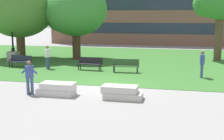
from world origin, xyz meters
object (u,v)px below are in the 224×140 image
at_px(park_bench_near_left, 20,61).
at_px(person_bystander_far_lawn, 48,56).
at_px(park_bench_near_right, 90,63).
at_px(person_bystander_near_lawn, 202,63).
at_px(skateboard, 30,91).
at_px(person_skateboarder, 30,75).
at_px(concrete_block_center, 57,89).
at_px(concrete_block_left, 122,93).
at_px(park_bench_far_left, 126,65).
at_px(lamp_post_center, 13,51).

height_order(park_bench_near_left, person_bystander_far_lawn, person_bystander_far_lawn).
relative_size(park_bench_near_right, person_bystander_near_lawn, 1.08).
distance_m(skateboard, person_bystander_near_lawn, 10.54).
bearing_deg(skateboard, person_skateboarder, -61.98).
bearing_deg(person_bystander_near_lawn, concrete_block_center, -139.91).
xyz_separation_m(person_skateboarder, person_bystander_near_lawn, (8.55, 6.19, 0.01)).
xyz_separation_m(park_bench_near_left, person_bystander_near_lawn, (13.08, -1.00, 0.45)).
xyz_separation_m(concrete_block_center, person_bystander_far_lawn, (-3.63, 6.91, 0.68)).
xyz_separation_m(concrete_block_left, skateboard, (-4.84, 0.24, -0.22)).
bearing_deg(concrete_block_left, park_bench_far_left, 98.83).
bearing_deg(person_bystander_far_lawn, park_bench_far_left, -0.96).
bearing_deg(park_bench_far_left, concrete_block_left, -81.17).
bearing_deg(park_bench_far_left, park_bench_near_right, 173.30).
distance_m(skateboard, person_bystander_far_lawn, 7.00).
relative_size(skateboard, person_bystander_far_lawn, 0.55).
bearing_deg(person_bystander_near_lawn, person_skateboarder, -144.09).
bearing_deg(park_bench_near_right, person_skateboarder, -97.10).
bearing_deg(park_bench_near_right, person_bystander_near_lawn, -8.09).
relative_size(skateboard, park_bench_far_left, 0.51).
distance_m(park_bench_far_left, person_bystander_near_lawn, 5.06).
bearing_deg(concrete_block_left, lamp_post_center, 139.94).
relative_size(park_bench_near_left, person_bystander_near_lawn, 1.08).
xyz_separation_m(concrete_block_left, park_bench_far_left, (-1.05, 6.78, 0.23)).
distance_m(skateboard, park_bench_far_left, 7.57).
xyz_separation_m(concrete_block_center, skateboard, (-1.60, 0.27, -0.22)).
distance_m(park_bench_far_left, person_bystander_far_lawn, 5.83).
bearing_deg(person_bystander_near_lawn, person_bystander_far_lawn, 175.39).
height_order(park_bench_near_right, person_bystander_near_lawn, person_bystander_near_lawn).
xyz_separation_m(concrete_block_left, person_bystander_far_lawn, (-6.87, 6.88, 0.68)).
relative_size(park_bench_far_left, lamp_post_center, 0.39).
relative_size(skateboard, park_bench_near_left, 0.51).
bearing_deg(park_bench_near_left, park_bench_near_right, 0.92).
height_order(skateboard, person_bystander_near_lawn, person_bystander_near_lawn).
height_order(concrete_block_center, person_skateboarder, person_skateboarder).
bearing_deg(park_bench_near_right, concrete_block_center, -86.21).
height_order(park_bench_near_left, park_bench_far_left, same).
height_order(person_skateboarder, park_bench_near_right, person_skateboarder).
bearing_deg(park_bench_far_left, person_bystander_far_lawn, 179.04).
height_order(lamp_post_center, person_bystander_near_lawn, lamp_post_center).
distance_m(person_skateboarder, lamp_post_center, 11.48).
xyz_separation_m(skateboard, park_bench_near_left, (-4.31, 6.77, 0.45)).
bearing_deg(park_bench_near_left, person_bystander_far_lawn, -3.20).
relative_size(skateboard, person_bystander_near_lawn, 0.55).
bearing_deg(concrete_block_left, concrete_block_center, -179.50).
xyz_separation_m(skateboard, park_bench_far_left, (3.79, 6.54, 0.45)).
bearing_deg(person_bystander_near_lawn, park_bench_near_left, 175.63).
xyz_separation_m(concrete_block_center, park_bench_far_left, (2.18, 6.81, 0.23)).
bearing_deg(skateboard, person_bystander_near_lawn, 33.32).
distance_m(lamp_post_center, person_bystander_near_lawn, 15.36).
relative_size(concrete_block_left, person_skateboarder, 1.11).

